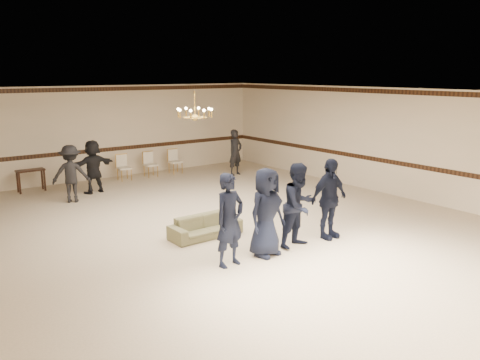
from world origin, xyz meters
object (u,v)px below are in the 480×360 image
(boy_a, at_px, (230,220))
(boy_b, at_px, (266,212))
(adult_right, at_px, (235,152))
(banquet_chair_right, at_px, (175,162))
(boy_d, at_px, (329,199))
(console_table, at_px, (31,181))
(adult_mid, at_px, (93,167))
(banquet_chair_left, at_px, (124,168))
(banquet_chair_mid, at_px, (151,165))
(boy_c, at_px, (299,205))
(adult_left, at_px, (71,174))
(settee, at_px, (205,226))
(chandelier, at_px, (195,104))

(boy_a, height_order, boy_b, same)
(adult_right, relative_size, banquet_chair_right, 1.87)
(boy_d, bearing_deg, console_table, 113.94)
(boy_b, height_order, adult_mid, boy_b)
(adult_right, distance_m, banquet_chair_left, 3.94)
(banquet_chair_left, relative_size, banquet_chair_mid, 1.00)
(boy_b, relative_size, boy_d, 1.00)
(boy_c, height_order, banquet_chair_mid, boy_c)
(boy_d, bearing_deg, boy_a, 178.11)
(boy_c, xyz_separation_m, banquet_chair_right, (1.74, 8.39, -0.47))
(boy_a, relative_size, adult_mid, 1.10)
(adult_left, relative_size, adult_right, 1.00)
(settee, height_order, adult_right, adult_right)
(chandelier, bearing_deg, settee, -114.75)
(settee, distance_m, adult_left, 5.10)
(adult_left, relative_size, adult_mid, 1.00)
(chandelier, bearing_deg, banquet_chair_left, 86.37)
(boy_b, bearing_deg, banquet_chair_right, 63.44)
(banquet_chair_left, bearing_deg, adult_mid, -138.21)
(chandelier, height_order, banquet_chair_mid, chandelier)
(boy_c, height_order, adult_right, boy_c)
(settee, bearing_deg, banquet_chair_mid, 72.64)
(banquet_chair_right, bearing_deg, chandelier, -112.32)
(boy_b, height_order, banquet_chair_mid, boy_b)
(chandelier, bearing_deg, adult_left, 121.03)
(adult_right, bearing_deg, adult_left, 172.05)
(boy_a, height_order, boy_c, same)
(chandelier, xyz_separation_m, boy_c, (0.59, -3.16, -1.97))
(boy_c, height_order, adult_left, boy_c)
(boy_d, xyz_separation_m, banquet_chair_mid, (-0.16, 8.39, -0.47))
(boy_c, distance_m, console_table, 9.21)
(adult_left, height_order, adult_mid, same)
(boy_b, height_order, adult_left, boy_b)
(settee, height_order, banquet_chair_right, banquet_chair_right)
(adult_mid, bearing_deg, boy_d, 100.45)
(boy_a, xyz_separation_m, boy_c, (1.80, 0.00, 0.00))
(boy_c, xyz_separation_m, boy_d, (0.90, 0.00, 0.00))
(chandelier, distance_m, console_table, 6.56)
(boy_d, height_order, settee, boy_d)
(boy_a, relative_size, banquet_chair_mid, 2.06)
(adult_right, xyz_separation_m, banquet_chair_left, (-3.61, 1.52, -0.38))
(settee, distance_m, console_table, 7.18)
(chandelier, relative_size, settee, 0.57)
(banquet_chair_right, bearing_deg, boy_d, -94.02)
(chandelier, xyz_separation_m, banquet_chair_mid, (1.33, 5.23, -2.44))
(chandelier, height_order, boy_d, chandelier)
(settee, bearing_deg, chandelier, 64.57)
(boy_b, height_order, banquet_chair_left, boy_b)
(adult_right, bearing_deg, boy_a, -137.67)
(settee, height_order, console_table, console_table)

